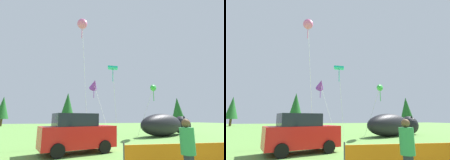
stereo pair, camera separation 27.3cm
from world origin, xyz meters
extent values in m
plane|color=#609342|center=(0.00, 0.00, 0.00)|extent=(120.00, 120.00, 0.00)
cube|color=red|center=(-4.63, 0.56, 0.81)|extent=(4.06, 2.35, 1.08)
cube|color=#1E232D|center=(-4.81, 0.52, 1.68)|extent=(2.35, 1.87, 0.65)
cylinder|color=black|center=(-3.63, 1.57, 0.32)|extent=(0.68, 0.35, 0.65)
cylinder|color=black|center=(-3.31, 0.04, 0.32)|extent=(0.68, 0.35, 0.65)
cylinder|color=black|center=(-5.94, 1.09, 0.32)|extent=(0.68, 0.35, 0.65)
cylinder|color=black|center=(-5.62, -0.45, 0.32)|extent=(0.68, 0.35, 0.65)
ellipsoid|color=black|center=(4.70, 6.84, 1.11)|extent=(6.59, 4.35, 2.23)
ellipsoid|color=white|center=(4.70, 6.84, 0.61)|extent=(4.31, 3.01, 1.00)
sphere|color=black|center=(8.21, 8.22, 1.00)|extent=(2.01, 2.01, 2.01)
cone|color=black|center=(8.21, 8.72, 1.80)|extent=(0.56, 0.56, 0.60)
cone|color=black|center=(8.21, 7.72, 1.80)|extent=(0.56, 0.56, 0.60)
cylinder|color=#4C4C51|center=(-3.76, -3.76, 0.51)|extent=(0.05, 0.05, 1.02)
cylinder|color=#338C4C|center=(-2.49, -5.10, 1.16)|extent=(0.37, 0.37, 0.68)
sphere|color=brown|center=(-2.49, -5.10, 1.61)|extent=(0.22, 0.22, 0.22)
cylinder|color=silver|center=(2.78, 6.74, 2.35)|extent=(0.94, 1.93, 4.70)
ellipsoid|color=green|center=(3.23, 5.79, 4.69)|extent=(1.98, 2.62, 0.88)
cylinder|color=green|center=(3.23, 5.79, 3.99)|extent=(0.06, 0.06, 1.20)
cylinder|color=silver|center=(-2.00, 5.75, 2.48)|extent=(0.88, 2.83, 4.98)
cone|color=purple|center=(-2.42, 7.15, 4.97)|extent=(0.80, 1.29, 1.23)
cylinder|color=purple|center=(-2.42, 7.15, 4.27)|extent=(0.06, 0.06, 1.20)
cylinder|color=silver|center=(-3.92, 3.47, 4.76)|extent=(0.48, 1.76, 9.52)
sphere|color=pink|center=(-4.14, 4.33, 9.52)|extent=(0.84, 0.84, 0.84)
cylinder|color=pink|center=(-4.14, 4.33, 8.82)|extent=(0.06, 0.06, 1.20)
cylinder|color=silver|center=(-0.55, 6.38, 3.18)|extent=(0.88, 1.29, 6.37)
cube|color=#19B2B2|center=(-0.98, 5.75, 6.36)|extent=(1.16, 1.15, 0.27)
cylinder|color=#19B2B2|center=(-0.98, 5.75, 5.66)|extent=(0.06, 0.06, 1.20)
cylinder|color=brown|center=(-3.28, 29.95, 0.86)|extent=(0.55, 0.55, 1.73)
cone|color=#1E5623|center=(-3.28, 29.95, 4.49)|extent=(3.04, 3.04, 5.53)
cylinder|color=brown|center=(-17.85, 39.60, 0.84)|extent=(0.54, 0.54, 1.68)
cone|color=#1E5623|center=(-17.85, 39.60, 4.36)|extent=(2.95, 2.95, 5.36)
cylinder|color=brown|center=(24.52, 29.30, 0.85)|extent=(0.54, 0.54, 1.70)
cone|color=#1E5623|center=(24.52, 29.30, 4.43)|extent=(3.00, 3.00, 5.45)
camera|label=1|loc=(-5.87, -9.07, 1.73)|focal=28.00mm
camera|label=2|loc=(-5.61, -9.15, 1.73)|focal=28.00mm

